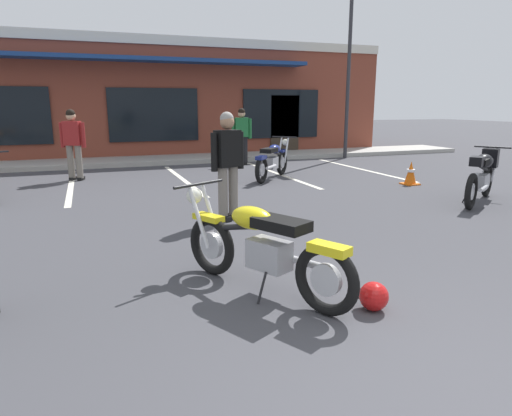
# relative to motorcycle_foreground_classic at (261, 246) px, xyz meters

# --- Properties ---
(ground_plane) EXTENTS (80.00, 80.00, 0.00)m
(ground_plane) POSITION_rel_motorcycle_foreground_classic_xyz_m (0.64, 1.80, -0.46)
(ground_plane) COLOR #3D3D42
(sidewalk_kerb) EXTENTS (22.00, 1.80, 0.14)m
(sidewalk_kerb) POSITION_rel_motorcycle_foreground_classic_xyz_m (0.64, 10.59, -0.39)
(sidewalk_kerb) COLOR #A8A59E
(sidewalk_kerb) RESTS_ON ground_plane
(brick_storefront_building) EXTENTS (16.93, 7.23, 3.93)m
(brick_storefront_building) POSITION_rel_motorcycle_foreground_classic_xyz_m (0.64, 14.56, 1.51)
(brick_storefront_building) COLOR brown
(brick_storefront_building) RESTS_ON ground_plane
(painted_stall_lines) EXTENTS (10.25, 4.80, 0.01)m
(painted_stall_lines) POSITION_rel_motorcycle_foreground_classic_xyz_m (0.64, 6.99, -0.46)
(painted_stall_lines) COLOR silver
(painted_stall_lines) RESTS_ON ground_plane
(motorcycle_foreground_classic) EXTENTS (1.24, 1.93, 0.98)m
(motorcycle_foreground_classic) POSITION_rel_motorcycle_foreground_classic_xyz_m (0.00, 0.00, 0.00)
(motorcycle_foreground_classic) COLOR black
(motorcycle_foreground_classic) RESTS_ON ground_plane
(motorcycle_silver_naked) EXTENTS (1.60, 1.70, 0.98)m
(motorcycle_silver_naked) POSITION_rel_motorcycle_foreground_classic_xyz_m (2.72, 6.29, 0.00)
(motorcycle_silver_naked) COLOR black
(motorcycle_silver_naked) RESTS_ON ground_plane
(motorcycle_blue_standard) EXTENTS (1.85, 1.39, 0.98)m
(motorcycle_blue_standard) POSITION_rel_motorcycle_foreground_classic_xyz_m (5.34, 2.46, 0.07)
(motorcycle_blue_standard) COLOR black
(motorcycle_blue_standard) RESTS_ON ground_plane
(person_in_black_shirt) EXTENTS (0.59, 0.38, 1.68)m
(person_in_black_shirt) POSITION_rel_motorcycle_foreground_classic_xyz_m (-1.78, 7.71, 0.49)
(person_in_black_shirt) COLOR black
(person_in_black_shirt) RESTS_ON ground_plane
(person_in_shorts_foreground) EXTENTS (0.61, 0.33, 1.68)m
(person_in_shorts_foreground) POSITION_rel_motorcycle_foreground_classic_xyz_m (2.86, 9.04, 0.49)
(person_in_shorts_foreground) COLOR black
(person_in_shorts_foreground) RESTS_ON ground_plane
(person_by_back_row) EXTENTS (0.60, 0.37, 1.68)m
(person_by_back_row) POSITION_rel_motorcycle_foreground_classic_xyz_m (0.54, 2.83, 0.49)
(person_by_back_row) COLOR black
(person_by_back_row) RESTS_ON ground_plane
(helmet_on_pavement) EXTENTS (0.26, 0.26, 0.26)m
(helmet_on_pavement) POSITION_rel_motorcycle_foreground_classic_xyz_m (0.78, -0.73, -0.33)
(helmet_on_pavement) COLOR #B71414
(helmet_on_pavement) RESTS_ON ground_plane
(traffic_cone) EXTENTS (0.34, 0.34, 0.53)m
(traffic_cone) POSITION_rel_motorcycle_foreground_classic_xyz_m (5.35, 4.45, -0.20)
(traffic_cone) COLOR orange
(traffic_cone) RESTS_ON ground_plane
(parking_lot_lamp_post) EXTENTS (0.24, 0.76, 5.46)m
(parking_lot_lamp_post) POSITION_rel_motorcycle_foreground_classic_xyz_m (6.71, 9.39, 3.02)
(parking_lot_lamp_post) COLOR #2D2D33
(parking_lot_lamp_post) RESTS_ON ground_plane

